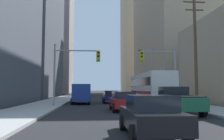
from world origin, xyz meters
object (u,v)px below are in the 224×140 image
Objects in this scene: traffic_signal_near_left at (75,64)px; sedan_navy at (111,97)px; city_bus at (150,87)px; pickup_truck_green at (177,100)px; sedan_red at (123,101)px; cargo_van_blue at (81,93)px; sedan_black at (150,115)px; traffic_signal_near_right at (160,65)px.

sedan_navy is at bearing 58.55° from traffic_signal_near_left.
pickup_truck_green is (-0.58, -10.20, -1.00)m from city_bus.
sedan_navy is (-4.29, 2.57, -1.16)m from city_bus.
pickup_truck_green is 1.29× the size of sedan_red.
cargo_van_blue is 0.88× the size of traffic_signal_near_left.
pickup_truck_green is 8.36m from sedan_black.
sedan_red is (-3.50, 2.41, -0.16)m from pickup_truck_green.
city_bus is 1.92× the size of traffic_signal_near_right.
city_bus is 4.39m from traffic_signal_near_right.
cargo_van_blue is at bearing 100.23° from sedan_black.
sedan_red is at bearing -88.87° from sedan_navy.
sedan_red is 1.00× the size of sedan_navy.
sedan_red is at bearing -43.63° from traffic_signal_near_left.
city_bus is 2.18× the size of cargo_van_blue.
pickup_truck_green is 1.28× the size of sedan_navy.
traffic_signal_near_left and traffic_signal_near_right have the same top height.
cargo_van_blue is 10.01m from sedan_red.
cargo_van_blue is at bearing 169.23° from city_bus.
traffic_signal_near_left is (-8.21, -3.85, 2.14)m from city_bus.
pickup_truck_green reaches higher than sedan_black.
cargo_van_blue is (-7.82, 1.49, -0.64)m from city_bus.
city_bus is 8.87m from sedan_red.
pickup_truck_green is at bearing -39.76° from traffic_signal_near_left.
sedan_navy is (0.07, 20.22, 0.00)m from sedan_black.
city_bus is at bearing 62.30° from sedan_red.
pickup_truck_green is 0.91× the size of traffic_signal_near_right.
sedan_black and sedan_navy have the same top height.
pickup_truck_green is 1.30× the size of sedan_black.
sedan_black is 0.99× the size of sedan_navy.
traffic_signal_near_right is (4.46, 13.81, 3.27)m from sedan_black.
sedan_red is (-4.09, -7.78, -1.16)m from city_bus.
traffic_signal_near_right is at bearing -34.00° from cargo_van_blue.
city_bus reaches higher than cargo_van_blue.
sedan_red is at bearing -136.75° from traffic_signal_near_right.
cargo_van_blue is at bearing 121.76° from pickup_truck_green.
sedan_navy is at bearing 124.36° from traffic_signal_near_right.
cargo_van_blue reaches higher than pickup_truck_green.
cargo_van_blue reaches higher than sedan_red.
pickup_truck_green is at bearing -73.80° from sedan_navy.
sedan_black is at bearing -90.20° from sedan_navy.
sedan_navy is 0.71× the size of traffic_signal_near_right.
city_bus reaches higher than sedan_red.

